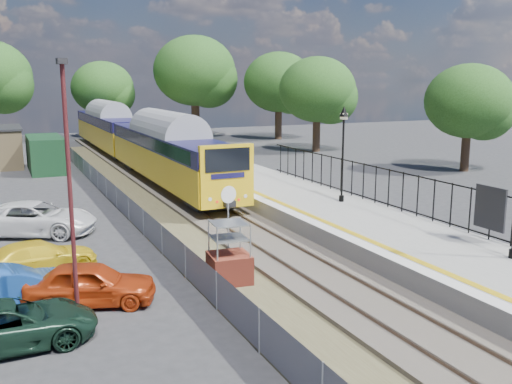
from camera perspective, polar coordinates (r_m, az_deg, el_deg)
ground at (r=20.64m, az=5.13°, el=-7.83°), size 120.00×120.00×0.00m
track_bed at (r=28.93m, az=-5.20°, el=-2.12°), size 5.90×80.00×0.29m
platform at (r=29.23m, az=4.56°, el=-1.25°), size 5.00×70.00×0.90m
platform_edge at (r=28.21m, az=0.91°, el=-0.72°), size 0.90×70.00×0.01m
victorian_lamp_north at (r=27.53m, az=8.73°, el=6.00°), size 0.44×0.44×4.60m
palisade_fence at (r=25.61m, az=15.52°, el=-0.22°), size 0.12×26.00×2.00m
wire_fence at (r=30.08m, az=-13.41°, el=-0.88°), size 0.06×52.00×1.20m
tree_line at (r=59.97m, az=-14.08°, el=10.70°), size 56.80×43.80×11.88m
train at (r=46.27m, az=-12.33°, el=5.46°), size 2.82×40.83×3.51m
brick_plinth at (r=19.06m, az=-2.69°, el=-6.20°), size 1.43×1.43×2.12m
speed_sign at (r=20.11m, az=-2.77°, el=-2.04°), size 0.61×0.15×3.06m
carpark_lamp at (r=15.97m, az=-18.17°, el=1.30°), size 0.25×0.50×7.24m
car_green at (r=16.05m, az=-23.49°, el=-12.10°), size 4.44×2.19×1.21m
car_red at (r=18.10m, az=-16.21°, el=-8.79°), size 4.17×2.78×1.32m
car_blue at (r=18.63m, az=-23.26°, el=-8.78°), size 4.03×2.02×1.27m
car_yellow at (r=21.53m, az=-20.85°, el=-6.12°), size 4.22×2.37×1.15m
car_white at (r=26.81m, az=-21.24°, el=-2.50°), size 5.78×4.46×1.46m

